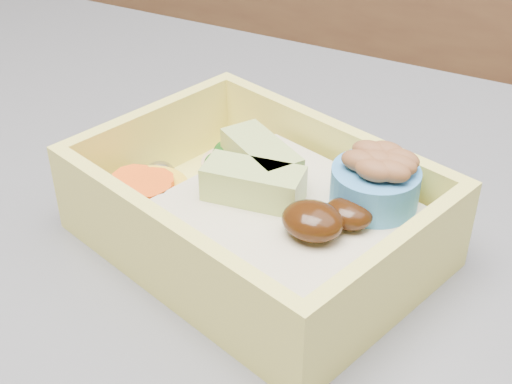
% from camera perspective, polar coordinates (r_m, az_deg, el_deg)
% --- Properties ---
extents(bento_box, '(0.22, 0.18, 0.07)m').
position_cam_1_polar(bento_box, '(0.39, 0.87, -1.70)').
color(bento_box, '#F2E664').
rests_on(bento_box, island).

